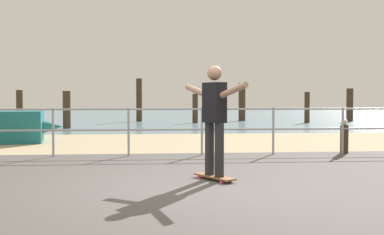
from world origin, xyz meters
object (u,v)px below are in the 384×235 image
skateboarder (214,114)px  bollard_short (344,139)px  seagull (344,121)px  skateboard (214,177)px

skateboarder → bollard_short: bearing=44.0°
bollard_short → seagull: size_ratio=1.43×
skateboard → seagull: 4.78m
skateboard → seagull: seagull is taller
skateboard → bollard_short: bollard_short is taller
skateboard → seagull: size_ratio=1.72×
skateboarder → skateboard: bearing=26.6°
skateboarder → seagull: skateboarder is taller
skateboard → skateboarder: skateboarder is taller
skateboarder → seagull: 4.75m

